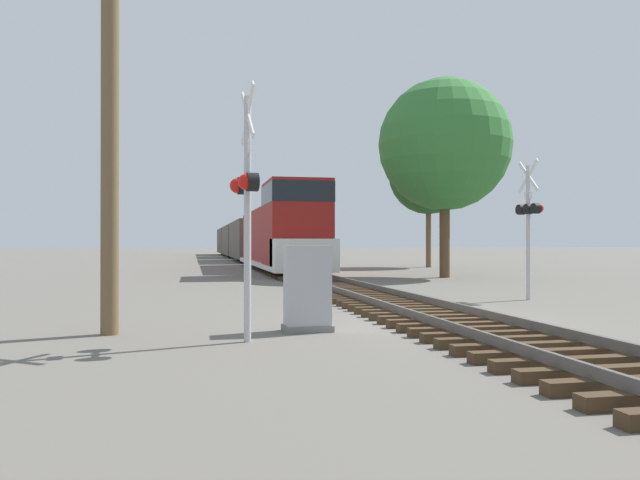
{
  "coord_description": "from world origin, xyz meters",
  "views": [
    {
      "loc": [
        -4.96,
        -12.28,
        1.63
      ],
      "look_at": [
        -0.89,
        7.47,
        1.72
      ],
      "focal_mm": 35.0,
      "sensor_mm": 36.0,
      "label": 1
    }
  ],
  "objects_px": {
    "freight_train": "(246,240)",
    "utility_pole": "(110,75)",
    "crossing_signal_near": "(246,194)",
    "relay_cabinet": "(307,289)",
    "crossing_signal_far": "(529,215)",
    "tree_mid_background": "(428,175)",
    "tree_far_right": "(445,145)"
  },
  "relations": [
    {
      "from": "freight_train",
      "to": "utility_pole",
      "type": "distance_m",
      "value": 46.77
    },
    {
      "from": "crossing_signal_near",
      "to": "crossing_signal_far",
      "type": "height_order",
      "value": "crossing_signal_near"
    },
    {
      "from": "tree_far_right",
      "to": "crossing_signal_near",
      "type": "bearing_deg",
      "value": -122.05
    },
    {
      "from": "freight_train",
      "to": "relay_cabinet",
      "type": "distance_m",
      "value": 46.65
    },
    {
      "from": "crossing_signal_near",
      "to": "relay_cabinet",
      "type": "bearing_deg",
      "value": 122.77
    },
    {
      "from": "relay_cabinet",
      "to": "crossing_signal_near",
      "type": "bearing_deg",
      "value": -139.94
    },
    {
      "from": "crossing_signal_far",
      "to": "utility_pole",
      "type": "distance_m",
      "value": 12.05
    },
    {
      "from": "crossing_signal_near",
      "to": "crossing_signal_far",
      "type": "distance_m",
      "value": 10.47
    },
    {
      "from": "utility_pole",
      "to": "relay_cabinet",
      "type": "bearing_deg",
      "value": -4.83
    },
    {
      "from": "freight_train",
      "to": "relay_cabinet",
      "type": "height_order",
      "value": "freight_train"
    },
    {
      "from": "freight_train",
      "to": "crossing_signal_near",
      "type": "xyz_separation_m",
      "value": [
        -4.09,
        -47.57,
        0.51
      ]
    },
    {
      "from": "tree_far_right",
      "to": "crossing_signal_far",
      "type": "bearing_deg",
      "value": -100.99
    },
    {
      "from": "crossing_signal_far",
      "to": "crossing_signal_near",
      "type": "bearing_deg",
      "value": 119.56
    },
    {
      "from": "freight_train",
      "to": "tree_far_right",
      "type": "distance_m",
      "value": 31.39
    },
    {
      "from": "freight_train",
      "to": "utility_pole",
      "type": "xyz_separation_m",
      "value": [
        -6.39,
        -46.25,
        2.7
      ]
    },
    {
      "from": "utility_pole",
      "to": "freight_train",
      "type": "bearing_deg",
      "value": 82.13
    },
    {
      "from": "freight_train",
      "to": "crossing_signal_near",
      "type": "distance_m",
      "value": 47.75
    },
    {
      "from": "relay_cabinet",
      "to": "utility_pole",
      "type": "distance_m",
      "value": 5.22
    },
    {
      "from": "freight_train",
      "to": "tree_far_right",
      "type": "bearing_deg",
      "value": -77.58
    },
    {
      "from": "utility_pole",
      "to": "tree_mid_background",
      "type": "height_order",
      "value": "utility_pole"
    },
    {
      "from": "utility_pole",
      "to": "tree_far_right",
      "type": "bearing_deg",
      "value": 50.54
    },
    {
      "from": "crossing_signal_near",
      "to": "freight_train",
      "type": "bearing_deg",
      "value": 167.8
    },
    {
      "from": "utility_pole",
      "to": "crossing_signal_near",
      "type": "bearing_deg",
      "value": -29.81
    },
    {
      "from": "relay_cabinet",
      "to": "utility_pole",
      "type": "relative_size",
      "value": 0.18
    },
    {
      "from": "crossing_signal_near",
      "to": "crossing_signal_far",
      "type": "bearing_deg",
      "value": 117.51
    },
    {
      "from": "freight_train",
      "to": "relay_cabinet",
      "type": "relative_size",
      "value": 41.38
    },
    {
      "from": "crossing_signal_far",
      "to": "tree_far_right",
      "type": "height_order",
      "value": "tree_far_right"
    },
    {
      "from": "freight_train",
      "to": "crossing_signal_near",
      "type": "height_order",
      "value": "freight_train"
    },
    {
      "from": "utility_pole",
      "to": "tree_far_right",
      "type": "relative_size",
      "value": 0.96
    },
    {
      "from": "crossing_signal_far",
      "to": "utility_pole",
      "type": "xyz_separation_m",
      "value": [
        -10.9,
        -4.65,
        2.19
      ]
    },
    {
      "from": "crossing_signal_far",
      "to": "tree_mid_background",
      "type": "relative_size",
      "value": 0.45
    },
    {
      "from": "freight_train",
      "to": "tree_far_right",
      "type": "relative_size",
      "value": 6.98
    }
  ]
}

